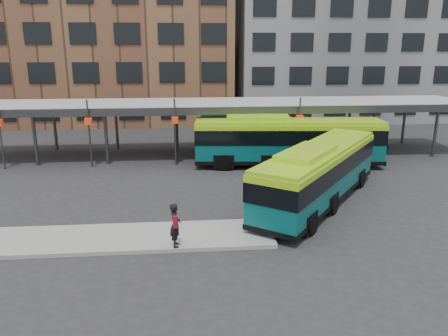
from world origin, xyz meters
TOP-DOWN VIEW (x-y plane):
  - ground at (0.00, 0.00)m, footprint 120.00×120.00m
  - boarding_island at (-5.50, -3.00)m, footprint 14.00×3.00m
  - canopy at (-0.06, 12.87)m, footprint 40.00×6.53m
  - building_brick at (-10.00, 32.00)m, footprint 26.00×14.00m
  - building_grey at (16.00, 32.00)m, footprint 24.00×14.00m
  - bus_front at (4.86, 0.92)m, footprint 9.46×11.34m
  - bus_rear at (4.95, 8.81)m, footprint 13.39×4.00m
  - pedestrian at (-2.80, -4.21)m, footprint 0.49×0.72m
  - bike_rack at (12.28, 11.83)m, footprint 4.15×0.94m

SIDE VIEW (x-z plane):
  - ground at x=0.00m, z-range 0.00..0.00m
  - boarding_island at x=-5.50m, z-range 0.00..0.18m
  - bike_rack at x=12.28m, z-range -0.05..0.97m
  - pedestrian at x=-2.80m, z-range 0.19..2.09m
  - bus_front at x=4.86m, z-range 0.07..3.45m
  - bus_rear at x=4.95m, z-range 0.08..3.71m
  - canopy at x=-0.06m, z-range 1.51..6.31m
  - building_grey at x=16.00m, z-range 0.00..20.00m
  - building_brick at x=-10.00m, z-range 0.00..22.00m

